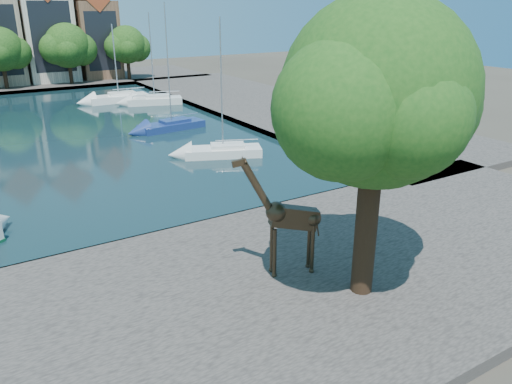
% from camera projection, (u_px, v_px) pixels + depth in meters
% --- Properties ---
extents(ground, '(160.00, 160.00, 0.00)m').
position_uv_depth(ground, '(99.00, 254.00, 22.54)').
color(ground, '#38332B').
rests_on(ground, ground).
extents(water_basin, '(38.00, 50.00, 0.08)m').
position_uv_depth(water_basin, '(21.00, 139.00, 41.67)').
color(water_basin, black).
rests_on(water_basin, ground).
extents(near_quay, '(50.00, 14.00, 0.50)m').
position_uv_depth(near_quay, '(153.00, 331.00, 16.86)').
color(near_quay, '#504A45').
rests_on(near_quay, ground).
extents(right_quay, '(14.00, 52.00, 0.50)m').
position_uv_depth(right_quay, '(271.00, 106.00, 53.80)').
color(right_quay, '#504A45').
rests_on(right_quay, ground).
extents(plane_tree, '(8.32, 6.40, 10.62)m').
position_uv_depth(plane_tree, '(380.00, 99.00, 16.36)').
color(plane_tree, '#332114').
rests_on(plane_tree, near_quay).
extents(townhouse_east_mid, '(6.43, 9.18, 16.65)m').
position_uv_depth(townhouse_east_mid, '(44.00, 23.00, 68.48)').
color(townhouse_east_mid, beige).
rests_on(townhouse_east_mid, far_quay).
extents(townhouse_east_end, '(5.44, 9.18, 14.43)m').
position_uv_depth(townhouse_east_end, '(93.00, 30.00, 72.01)').
color(townhouse_east_end, brown).
rests_on(townhouse_east_end, far_quay).
extents(far_tree_mid_east, '(7.02, 5.40, 7.52)m').
position_uv_depth(far_tree_mid_east, '(2.00, 51.00, 62.03)').
color(far_tree_mid_east, '#332114').
rests_on(far_tree_mid_east, far_quay).
extents(far_tree_east, '(7.54, 5.80, 7.84)m').
position_uv_depth(far_tree_east, '(68.00, 47.00, 65.90)').
color(far_tree_east, '#332114').
rests_on(far_tree_east, far_quay).
extents(far_tree_far_east, '(6.76, 5.20, 7.36)m').
position_uv_depth(far_tree_far_east, '(127.00, 46.00, 69.86)').
color(far_tree_far_east, '#332114').
rests_on(far_tree_far_east, far_quay).
extents(giraffe_statue, '(3.35, 1.43, 4.89)m').
position_uv_depth(giraffe_statue, '(287.00, 217.00, 19.23)').
color(giraffe_statue, '#322619').
rests_on(giraffe_statue, near_quay).
extents(sailboat_right_a, '(5.90, 3.97, 9.73)m').
position_uv_depth(sailboat_right_a, '(223.00, 149.00, 36.65)').
color(sailboat_right_a, silver).
rests_on(sailboat_right_a, water_basin).
extents(sailboat_right_b, '(6.05, 2.71, 10.68)m').
position_uv_depth(sailboat_right_b, '(172.00, 124.00, 44.47)').
color(sailboat_right_b, navy).
rests_on(sailboat_right_b, water_basin).
extents(sailboat_right_c, '(6.26, 3.74, 9.71)m').
position_uv_depth(sailboat_right_c, '(155.00, 99.00, 55.60)').
color(sailboat_right_c, silver).
rests_on(sailboat_right_c, water_basin).
extents(sailboat_right_d, '(6.61, 2.42, 8.47)m').
position_uv_depth(sailboat_right_d, '(119.00, 97.00, 56.91)').
color(sailboat_right_d, white).
rests_on(sailboat_right_d, water_basin).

